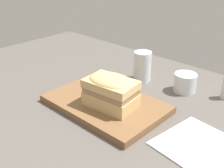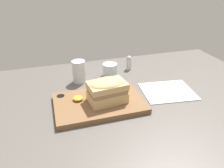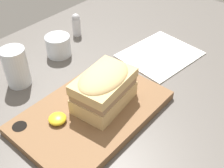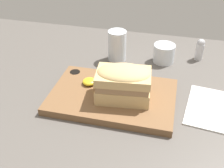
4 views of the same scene
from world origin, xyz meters
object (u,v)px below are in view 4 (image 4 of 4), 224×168
(salt_shaker, at_px, (200,49))
(water_glass, at_px, (117,47))
(wine_glass, at_px, (164,54))
(serving_board, at_px, (112,96))
(sandwich, at_px, (125,82))

(salt_shaker, bearing_deg, water_glass, -166.17)
(water_glass, xyz_separation_m, wine_glass, (0.16, 0.02, -0.02))
(serving_board, bearing_deg, sandwich, -16.00)
(sandwich, distance_m, water_glass, 0.25)
(wine_glass, bearing_deg, serving_board, -115.55)
(salt_shaker, bearing_deg, sandwich, -123.47)
(sandwich, height_order, water_glass, sandwich)
(water_glass, bearing_deg, salt_shaker, 13.83)
(serving_board, xyz_separation_m, water_glass, (-0.04, 0.22, 0.03))
(serving_board, xyz_separation_m, wine_glass, (0.12, 0.25, 0.02))
(serving_board, relative_size, sandwich, 2.28)
(sandwich, height_order, wine_glass, sandwich)
(serving_board, relative_size, salt_shaker, 4.54)
(water_glass, distance_m, wine_glass, 0.16)
(serving_board, xyz_separation_m, salt_shaker, (0.23, 0.29, 0.03))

